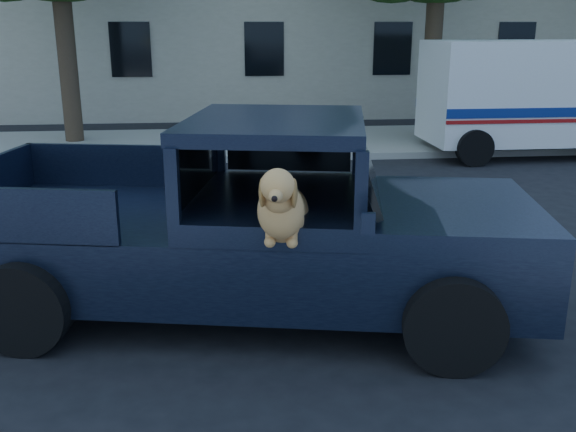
# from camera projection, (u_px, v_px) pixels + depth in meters

# --- Properties ---
(ground) EXTENTS (120.00, 120.00, 0.00)m
(ground) POSITION_uv_depth(u_px,v_px,m) (261.00, 293.00, 7.20)
(ground) COLOR black
(ground) RESTS_ON ground
(far_sidewalk) EXTENTS (60.00, 4.00, 0.15)m
(far_sidewalk) POSITION_uv_depth(u_px,v_px,m) (237.00, 143.00, 15.95)
(far_sidewalk) COLOR gray
(far_sidewalk) RESTS_ON ground
(lane_stripes) EXTENTS (21.60, 0.14, 0.01)m
(lane_stripes) POSITION_uv_depth(u_px,v_px,m) (368.00, 206.00, 10.64)
(lane_stripes) COLOR silver
(lane_stripes) RESTS_ON ground
(pickup_truck) EXTENTS (5.99, 3.42, 2.03)m
(pickup_truck) POSITION_uv_depth(u_px,v_px,m) (241.00, 248.00, 6.60)
(pickup_truck) COLOR black
(pickup_truck) RESTS_ON ground
(mail_truck) EXTENTS (4.70, 2.40, 2.57)m
(mail_truck) POSITION_uv_depth(u_px,v_px,m) (525.00, 106.00, 14.59)
(mail_truck) COLOR silver
(mail_truck) RESTS_ON ground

